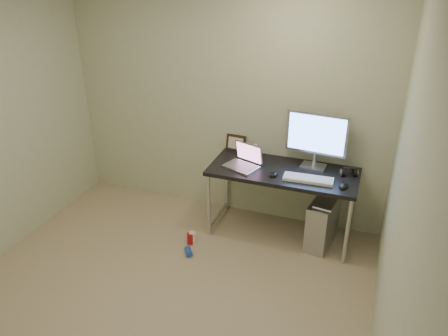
# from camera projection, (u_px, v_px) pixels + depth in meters

# --- Properties ---
(floor) EXTENTS (3.50, 3.50, 0.00)m
(floor) POSITION_uv_depth(u_px,v_px,m) (154.00, 307.00, 3.69)
(floor) COLOR tan
(floor) RESTS_ON ground
(wall_back) EXTENTS (3.50, 0.02, 2.50)m
(wall_back) POSITION_uv_depth(u_px,v_px,m) (224.00, 104.00, 4.61)
(wall_back) COLOR beige
(wall_back) RESTS_ON ground
(wall_right) EXTENTS (0.02, 3.50, 2.50)m
(wall_right) POSITION_uv_depth(u_px,v_px,m) (400.00, 221.00, 2.59)
(wall_right) COLOR beige
(wall_right) RESTS_ON ground
(desk) EXTENTS (1.47, 0.64, 0.75)m
(desk) POSITION_uv_depth(u_px,v_px,m) (283.00, 178.00, 4.37)
(desk) COLOR black
(desk) RESTS_ON ground
(tower_computer) EXTENTS (0.29, 0.51, 0.53)m
(tower_computer) POSITION_uv_depth(u_px,v_px,m) (322.00, 222.00, 4.39)
(tower_computer) COLOR #B2B2B6
(tower_computer) RESTS_ON ground
(cable_a) EXTENTS (0.01, 0.16, 0.69)m
(cable_a) POSITION_uv_depth(u_px,v_px,m) (323.00, 195.00, 4.59)
(cable_a) COLOR black
(cable_a) RESTS_ON ground
(cable_b) EXTENTS (0.02, 0.11, 0.71)m
(cable_b) POSITION_uv_depth(u_px,v_px,m) (332.00, 199.00, 4.56)
(cable_b) COLOR black
(cable_b) RESTS_ON ground
(can_red) EXTENTS (0.09, 0.09, 0.12)m
(can_red) POSITION_uv_depth(u_px,v_px,m) (190.00, 239.00, 4.46)
(can_red) COLOR red
(can_red) RESTS_ON ground
(can_white) EXTENTS (0.08, 0.08, 0.13)m
(can_white) POSITION_uv_depth(u_px,v_px,m) (192.00, 238.00, 4.47)
(can_white) COLOR white
(can_white) RESTS_ON ground
(can_blue) EXTENTS (0.12, 0.13, 0.06)m
(can_blue) POSITION_uv_depth(u_px,v_px,m) (188.00, 252.00, 4.31)
(can_blue) COLOR blue
(can_blue) RESTS_ON ground
(laptop) EXTENTS (0.39, 0.36, 0.22)m
(laptop) POSITION_uv_depth(u_px,v_px,m) (244.00, 161.00, 4.39)
(laptop) COLOR silver
(laptop) RESTS_ON desk
(monitor) EXTENTS (0.61, 0.20, 0.57)m
(monitor) POSITION_uv_depth(u_px,v_px,m) (316.00, 136.00, 4.25)
(monitor) COLOR silver
(monitor) RESTS_ON desk
(keyboard) EXTENTS (0.47, 0.18, 0.03)m
(keyboard) POSITION_uv_depth(u_px,v_px,m) (308.00, 179.00, 4.13)
(keyboard) COLOR white
(keyboard) RESTS_ON desk
(mouse_right) EXTENTS (0.09, 0.13, 0.04)m
(mouse_right) POSITION_uv_depth(u_px,v_px,m) (344.00, 185.00, 4.00)
(mouse_right) COLOR black
(mouse_right) RESTS_ON desk
(mouse_left) EXTENTS (0.09, 0.13, 0.04)m
(mouse_left) POSITION_uv_depth(u_px,v_px,m) (274.00, 174.00, 4.22)
(mouse_left) COLOR black
(mouse_left) RESTS_ON desk
(headphones) EXTENTS (0.18, 0.10, 0.10)m
(headphones) POSITION_uv_depth(u_px,v_px,m) (349.00, 173.00, 4.22)
(headphones) COLOR black
(headphones) RESTS_ON desk
(picture_frame) EXTENTS (0.23, 0.08, 0.18)m
(picture_frame) POSITION_uv_depth(u_px,v_px,m) (236.00, 143.00, 4.73)
(picture_frame) COLOR black
(picture_frame) RESTS_ON desk
(webcam) EXTENTS (0.05, 0.04, 0.12)m
(webcam) POSITION_uv_depth(u_px,v_px,m) (255.00, 147.00, 4.62)
(webcam) COLOR silver
(webcam) RESTS_ON desk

